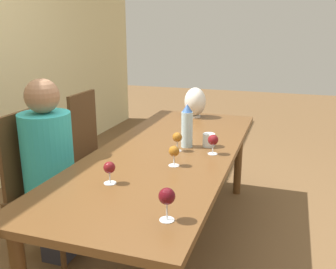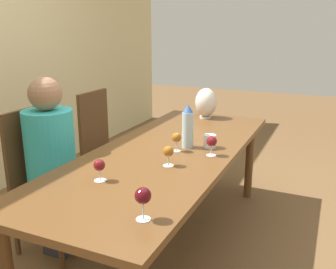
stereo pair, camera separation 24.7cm
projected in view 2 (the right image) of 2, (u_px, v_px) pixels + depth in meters
ground_plane at (166, 247)px, 2.68m from camera, size 14.00×14.00×0.00m
dining_table at (166, 160)px, 2.49m from camera, size 2.33×0.89×0.73m
water_bottle at (188, 127)px, 2.50m from camera, size 0.08×0.08×0.30m
water_tumbler at (210, 141)px, 2.52m from camera, size 0.08×0.08×0.09m
vase at (206, 103)px, 3.32m from camera, size 0.19×0.19×0.27m
wine_glass_0 at (177, 138)px, 2.43m from camera, size 0.06×0.06×0.13m
wine_glass_1 at (168, 152)px, 2.18m from camera, size 0.07×0.07×0.12m
wine_glass_2 at (99, 166)px, 1.96m from camera, size 0.07×0.07×0.12m
wine_glass_3 at (212, 142)px, 2.35m from camera, size 0.07×0.07×0.13m
wine_glass_4 at (143, 196)px, 1.56m from camera, size 0.07×0.07×0.15m
chair_near at (44, 179)px, 2.57m from camera, size 0.44×0.44×0.99m
chair_far at (107, 147)px, 3.25m from camera, size 0.44×0.44×0.99m
person_near at (53, 161)px, 2.49m from camera, size 0.33×0.33×1.21m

